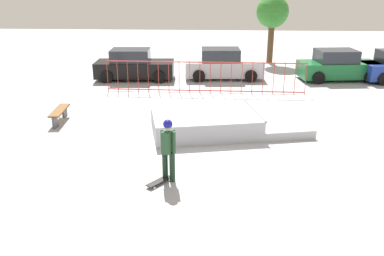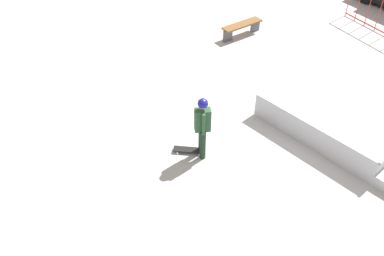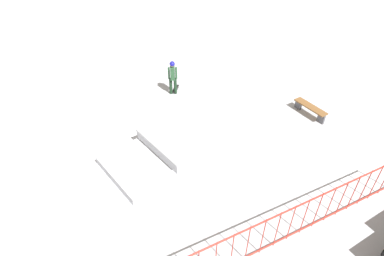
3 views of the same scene
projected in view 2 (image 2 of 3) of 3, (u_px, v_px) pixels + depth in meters
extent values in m
plane|color=#A8AAB2|center=(324.00, 126.00, 11.42)|extent=(60.00, 60.00, 0.00)
cube|color=#B0B3BB|center=(338.00, 115.00, 11.24)|extent=(4.06, 3.29, 0.70)
cylinder|color=black|center=(203.00, 145.00, 10.23)|extent=(0.15, 0.15, 0.82)
cylinder|color=black|center=(201.00, 139.00, 10.40)|extent=(0.15, 0.15, 0.82)
cube|color=#264C2D|center=(203.00, 120.00, 9.86)|extent=(0.35, 0.44, 0.60)
cylinder|color=#264C2D|center=(204.00, 125.00, 9.72)|extent=(0.09, 0.09, 0.60)
cylinder|color=#264C2D|center=(201.00, 115.00, 9.99)|extent=(0.09, 0.09, 0.60)
sphere|color=tan|center=(203.00, 105.00, 9.56)|extent=(0.22, 0.22, 0.22)
sphere|color=navy|center=(203.00, 104.00, 9.55)|extent=(0.25, 0.25, 0.25)
cube|color=black|center=(189.00, 150.00, 10.59)|extent=(0.64, 0.76, 0.02)
cylinder|color=silver|center=(178.00, 153.00, 10.57)|extent=(0.06, 0.06, 0.06)
cylinder|color=silver|center=(179.00, 147.00, 10.74)|extent=(0.06, 0.06, 0.06)
cylinder|color=silver|center=(200.00, 155.00, 10.52)|extent=(0.06, 0.06, 0.06)
cylinder|color=silver|center=(201.00, 149.00, 10.69)|extent=(0.06, 0.06, 0.06)
cylinder|color=#B22D23|center=(359.00, 2.00, 15.84)|extent=(0.03, 0.03, 1.50)
cylinder|color=#B22D23|center=(369.00, 7.00, 15.52)|extent=(0.03, 0.03, 1.50)
cylinder|color=#B22D23|center=(380.00, 12.00, 15.19)|extent=(0.03, 0.03, 1.50)
cube|color=brown|center=(242.00, 24.00, 15.07)|extent=(0.53, 1.63, 0.06)
cube|color=#4C4C51|center=(255.00, 26.00, 15.51)|extent=(0.08, 0.36, 0.42)
cube|color=#4C4C51|center=(228.00, 35.00, 14.94)|extent=(0.08, 0.36, 0.42)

